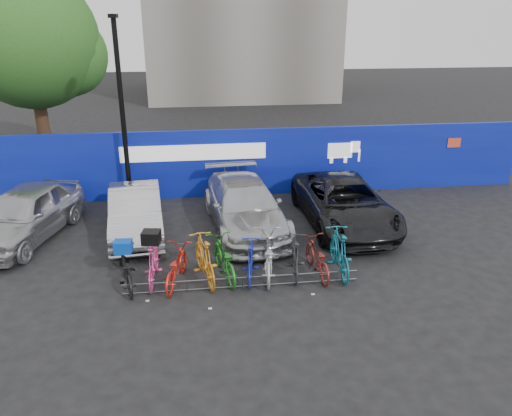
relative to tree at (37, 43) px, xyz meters
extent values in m
plane|color=black|center=(6.77, -10.06, -5.07)|extent=(100.00, 100.00, 0.00)
cube|color=#0A148E|center=(6.77, -4.06, -3.87)|extent=(22.00, 0.15, 2.40)
cube|color=white|center=(5.77, -4.16, -3.42)|extent=(5.00, 0.02, 0.55)
cube|color=white|center=(10.97, -4.16, -3.52)|extent=(1.20, 0.02, 0.90)
cube|color=#DE4427|center=(15.27, -4.16, -3.37)|extent=(0.50, 0.02, 0.35)
cylinder|color=#382314|center=(-0.23, -0.06, -3.07)|extent=(0.50, 0.50, 4.00)
sphere|color=#255D1D|center=(-0.23, -0.06, 0.13)|extent=(5.20, 5.20, 5.20)
sphere|color=#255D1D|center=(0.97, 0.24, -0.47)|extent=(3.20, 3.20, 3.20)
cylinder|color=black|center=(3.57, -4.66, -2.07)|extent=(0.16, 0.16, 6.00)
cube|color=black|center=(3.57, -4.66, 0.98)|extent=(0.25, 0.50, 0.12)
cylinder|color=#595B60|center=(6.77, -10.66, -4.79)|extent=(5.60, 0.03, 0.03)
cylinder|color=#595B60|center=(6.77, -10.66, -5.02)|extent=(5.60, 0.03, 0.03)
cylinder|color=#595B60|center=(4.17, -10.66, -4.93)|extent=(0.03, 0.03, 0.28)
cylinder|color=#595B60|center=(5.47, -10.66, -4.93)|extent=(0.03, 0.03, 0.28)
cylinder|color=#595B60|center=(6.77, -10.66, -4.93)|extent=(0.03, 0.03, 0.28)
cylinder|color=#595B60|center=(8.07, -10.66, -4.93)|extent=(0.03, 0.03, 0.28)
cylinder|color=#595B60|center=(9.37, -10.66, -4.93)|extent=(0.03, 0.03, 0.28)
imported|color=#A9A9AD|center=(0.89, -7.04, -4.30)|extent=(2.97, 4.84, 1.54)
imported|color=#B2B3B7|center=(4.01, -7.06, -4.38)|extent=(1.87, 4.29, 1.37)
imported|color=#B3B3B9|center=(7.22, -7.09, -4.34)|extent=(2.50, 5.19, 1.46)
imported|color=black|center=(10.28, -7.17, -4.36)|extent=(2.49, 5.19, 1.43)
imported|color=black|center=(4.05, -10.24, -4.61)|extent=(1.00, 1.84, 0.91)
imported|color=#D84286|center=(4.69, -10.07, -4.55)|extent=(0.58, 1.74, 1.03)
imported|color=red|center=(5.22, -10.23, -4.61)|extent=(1.01, 1.83, 0.91)
imported|color=orange|center=(5.91, -10.14, -4.49)|extent=(0.92, 1.98, 1.15)
imported|color=#1D771E|center=(6.38, -10.04, -4.58)|extent=(1.01, 1.96, 0.98)
imported|color=#1C289E|center=(7.03, -10.22, -4.57)|extent=(0.73, 1.70, 0.99)
imported|color=#9C9FA3|center=(7.46, -10.09, -4.54)|extent=(0.97, 2.11, 1.07)
imported|color=#292A2C|center=(8.14, -10.16, -4.57)|extent=(0.69, 1.71, 1.00)
imported|color=maroon|center=(8.68, -10.21, -4.61)|extent=(0.75, 1.77, 0.91)
imported|color=#13687D|center=(9.25, -10.21, -4.49)|extent=(0.63, 1.95, 1.16)
cube|color=#083DAE|center=(4.05, -10.24, -4.01)|extent=(0.42, 0.33, 0.29)
cube|color=black|center=(4.69, -10.07, -3.89)|extent=(0.47, 0.43, 0.31)
camera|label=1|loc=(5.77, -20.99, 0.98)|focal=35.00mm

